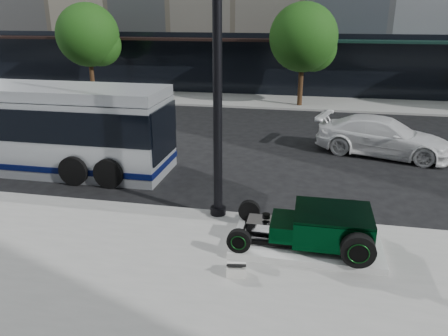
% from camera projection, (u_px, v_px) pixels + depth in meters
% --- Properties ---
extents(ground, '(120.00, 120.00, 0.00)m').
position_uv_depth(ground, '(251.00, 189.00, 13.75)').
color(ground, black).
rests_on(ground, ground).
extents(sidewalk_far, '(70.00, 4.00, 0.12)m').
position_uv_depth(sidewalk_far, '(283.00, 102.00, 26.64)').
color(sidewalk_far, gray).
rests_on(sidewalk_far, ground).
extents(street_trees, '(29.80, 3.80, 5.70)m').
position_uv_depth(street_trees, '(306.00, 40.00, 24.32)').
color(street_trees, black).
rests_on(street_trees, sidewalk_far).
extents(display_plinth, '(3.40, 1.80, 0.15)m').
position_uv_depth(display_plinth, '(306.00, 244.00, 10.11)').
color(display_plinth, silver).
rests_on(display_plinth, sidewalk_near).
extents(hot_rod, '(3.22, 2.00, 0.81)m').
position_uv_depth(hot_rod, '(322.00, 226.00, 9.88)').
color(hot_rod, black).
rests_on(hot_rod, display_plinth).
extents(info_plaque, '(0.44, 0.36, 0.31)m').
position_uv_depth(info_plaque, '(236.00, 270.00, 9.01)').
color(info_plaque, silver).
rests_on(info_plaque, sidewalk_near).
extents(lamppost, '(0.42, 0.42, 7.64)m').
position_uv_depth(lamppost, '(217.00, 82.00, 10.59)').
color(lamppost, black).
rests_on(lamppost, sidewalk_near).
extents(transit_bus, '(12.12, 2.88, 2.92)m').
position_uv_depth(transit_bus, '(2.00, 125.00, 15.42)').
color(transit_bus, silver).
rests_on(transit_bus, ground).
extents(white_sedan, '(5.36, 3.30, 1.45)m').
position_uv_depth(white_sedan, '(383.00, 137.00, 16.82)').
color(white_sedan, white).
rests_on(white_sedan, ground).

